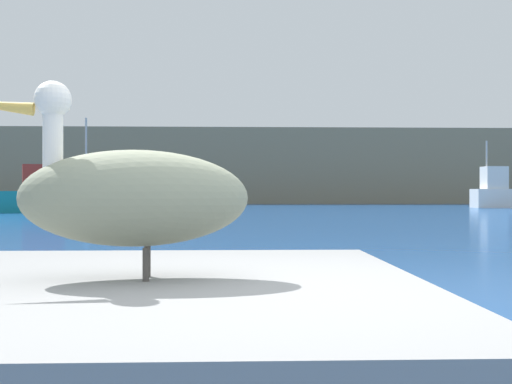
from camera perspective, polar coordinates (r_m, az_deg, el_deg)
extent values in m
cube|color=#7F755B|center=(63.97, -1.65, 2.29)|extent=(140.00, 10.85, 7.42)
cube|color=gray|center=(2.98, -11.24, -15.75)|extent=(2.66, 2.76, 0.81)
ellipsoid|color=gray|center=(2.87, -11.24, -0.57)|extent=(1.09, 0.55, 0.45)
cylinder|color=white|center=(2.92, -18.47, 4.03)|extent=(0.09, 0.09, 0.33)
sphere|color=white|center=(2.94, -18.47, 8.23)|extent=(0.17, 0.17, 0.17)
cylinder|color=#4C4742|center=(2.81, -10.27, -6.71)|extent=(0.03, 0.03, 0.15)
cylinder|color=#4C4742|center=(2.96, -10.12, -6.35)|extent=(0.03, 0.03, 0.15)
cube|color=white|center=(48.83, 22.32, -0.56)|extent=(4.93, 1.75, 1.40)
cube|color=silver|center=(48.44, 21.39, 1.25)|extent=(1.68, 1.35, 1.67)
cylinder|color=#B2B2B2|center=(48.22, 20.77, 2.39)|extent=(0.12, 0.12, 3.57)
cube|color=teal|center=(37.81, -18.76, -0.85)|extent=(7.18, 4.18, 1.24)
cube|color=maroon|center=(37.79, -19.29, 1.26)|extent=(2.66, 2.18, 1.54)
cylinder|color=#B2B2B2|center=(38.05, -15.62, 3.40)|extent=(0.12, 0.12, 4.40)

